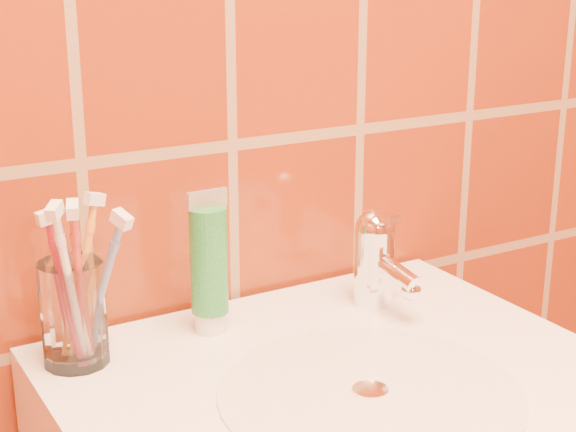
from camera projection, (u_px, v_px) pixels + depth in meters
glass_tumbler at (74, 313)px, 0.91m from camera, size 0.09×0.09×0.11m
toothpaste_tube at (209, 267)px, 0.98m from camera, size 0.05×0.04×0.17m
faucet at (377, 255)px, 1.05m from camera, size 0.05×0.11×0.12m
toothbrush_0 at (83, 277)px, 0.92m from camera, size 0.10×0.09×0.18m
toothbrush_1 at (65, 291)px, 0.89m from camera, size 0.06×0.05×0.18m
toothbrush_2 at (102, 290)px, 0.89m from camera, size 0.11×0.16×0.20m
toothbrush_3 at (71, 288)px, 0.87m from camera, size 0.11×0.12×0.20m
toothbrush_4 at (80, 287)px, 0.88m from camera, size 0.07×0.12×0.20m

